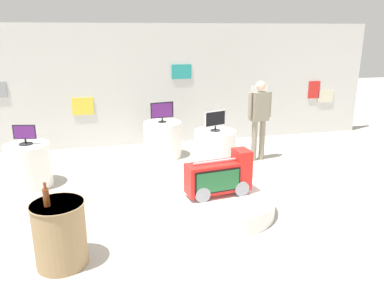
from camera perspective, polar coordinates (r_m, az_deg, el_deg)
name	(u,v)px	position (r m, az deg, el deg)	size (l,w,h in m)	color
ground_plane	(211,221)	(5.82, 2.85, -11.41)	(30.00, 30.00, 0.00)	#B2ADA3
back_wall_display	(164,85)	(9.42, -4.18, 8.76)	(10.73, 0.13, 2.90)	silver
main_display_pedestal	(218,203)	(6.06, 3.87, -8.78)	(1.77, 1.77, 0.28)	white
novelty_firetruck_tv	(220,178)	(5.89, 4.15, -5.08)	(1.05, 0.49, 0.69)	gray
display_pedestal_left_rear	(163,139)	(8.53, -4.41, 0.70)	(0.84, 0.84, 0.79)	white
tv_on_left_rear	(162,111)	(8.37, -4.51, 4.94)	(0.51, 0.18, 0.44)	black
display_pedestal_center_rear	(29,165)	(7.49, -23.25, -2.95)	(0.79, 0.79, 0.79)	white
tv_on_center_rear	(25,134)	(7.33, -23.77, 1.33)	(0.39, 0.23, 0.36)	black
display_pedestal_right_rear	(215,149)	(7.81, 3.46, -0.82)	(0.85, 0.85, 0.79)	white
tv_on_right_rear	(216,120)	(7.64, 3.54, 3.64)	(0.48, 0.21, 0.41)	black
side_table_round	(60,234)	(4.92, -19.15, -12.55)	(0.64, 0.64, 0.81)	#9E7F56
bottle_on_side_table	(46,197)	(4.67, -21.00, -7.37)	(0.07, 0.07, 0.29)	brown
shopper_browsing_near_truck	(259,115)	(8.25, 10.06, 4.36)	(0.55, 0.26, 1.73)	gray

